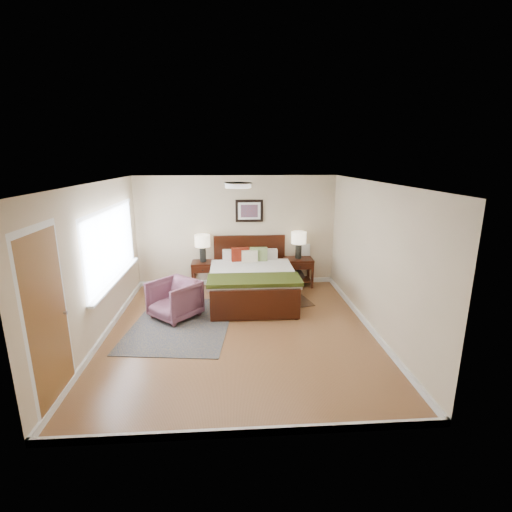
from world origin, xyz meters
name	(u,v)px	position (x,y,z in m)	size (l,w,h in m)	color
floor	(240,331)	(0.00, 0.00, 0.00)	(5.00, 5.00, 0.00)	brown
back_wall	(236,231)	(0.00, 2.50, 1.25)	(4.50, 0.04, 2.50)	beige
front_wall	(245,330)	(0.00, -2.50, 1.25)	(4.50, 0.04, 2.50)	beige
left_wall	(97,263)	(-2.25, 0.00, 1.25)	(0.04, 5.00, 2.50)	beige
right_wall	(374,258)	(2.25, 0.00, 1.25)	(0.04, 5.00, 2.50)	beige
ceiling	(238,183)	(0.00, 0.00, 2.50)	(4.50, 5.00, 0.02)	white
window	(113,246)	(-2.20, 0.70, 1.38)	(0.11, 2.72, 1.32)	silver
door	(48,321)	(-2.23, -1.75, 1.07)	(0.06, 1.00, 2.18)	silver
ceil_fixture	(238,185)	(0.00, 0.00, 2.47)	(0.44, 0.44, 0.08)	white
bed	(252,275)	(0.29, 1.46, 0.53)	(1.75, 2.12, 1.14)	#351108
wall_art	(249,211)	(0.29, 2.47, 1.72)	(0.62, 0.05, 0.50)	black
nightstand_left	(203,267)	(-0.76, 2.25, 0.49)	(0.51, 0.46, 0.61)	#351108
nightstand_right	(298,269)	(1.40, 2.26, 0.39)	(0.65, 0.49, 0.65)	#351108
lamp_left	(202,243)	(-0.76, 2.27, 1.04)	(0.33, 0.33, 0.61)	black
lamp_right	(299,240)	(1.40, 2.27, 1.07)	(0.33, 0.33, 0.61)	black
armchair	(175,299)	(-1.18, 0.65, 0.36)	(0.76, 0.78, 0.71)	brown
rug_persian	(182,323)	(-1.03, 0.37, 0.01)	(1.68, 2.37, 0.01)	#0B173B
rug_navy	(288,298)	(1.06, 1.45, 0.01)	(0.72, 1.08, 0.01)	black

